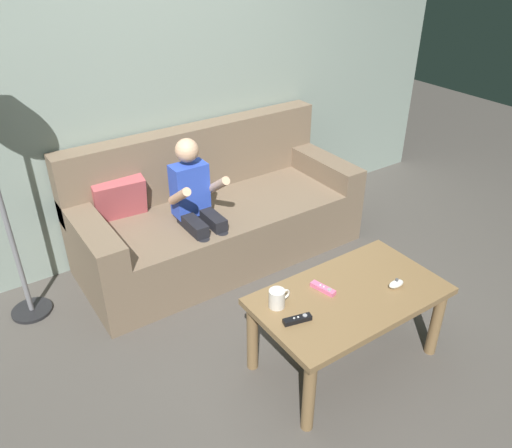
% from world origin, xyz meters
% --- Properties ---
extents(ground_plane, '(10.35, 10.35, 0.00)m').
position_xyz_m(ground_plane, '(0.00, 0.00, 0.00)').
color(ground_plane, '#4C4742').
extents(wall_back, '(5.18, 0.05, 2.50)m').
position_xyz_m(wall_back, '(0.00, 1.56, 1.25)').
color(wall_back, gray).
rests_on(wall_back, ground).
extents(couch, '(1.96, 0.80, 0.88)m').
position_xyz_m(couch, '(0.23, 1.18, 0.30)').
color(couch, '#75604C').
rests_on(couch, ground).
extents(person_seated_on_couch, '(0.32, 0.39, 0.95)m').
position_xyz_m(person_seated_on_couch, '(-0.01, 0.99, 0.54)').
color(person_seated_on_couch, black).
rests_on(person_seated_on_couch, ground).
extents(coffee_table, '(0.99, 0.57, 0.46)m').
position_xyz_m(coffee_table, '(0.26, -0.14, 0.38)').
color(coffee_table, brown).
rests_on(coffee_table, ground).
extents(game_remote_pink_near_edge, '(0.07, 0.14, 0.03)m').
position_xyz_m(game_remote_pink_near_edge, '(0.16, -0.05, 0.47)').
color(game_remote_pink_near_edge, pink).
rests_on(game_remote_pink_near_edge, coffee_table).
extents(nunchuk_white, '(0.09, 0.05, 0.05)m').
position_xyz_m(nunchuk_white, '(0.49, -0.23, 0.48)').
color(nunchuk_white, white).
rests_on(nunchuk_white, coffee_table).
extents(game_remote_black_far_corner, '(0.14, 0.07, 0.03)m').
position_xyz_m(game_remote_black_far_corner, '(-0.10, -0.16, 0.47)').
color(game_remote_black_far_corner, black).
rests_on(game_remote_black_far_corner, coffee_table).
extents(coffee_mug, '(0.12, 0.08, 0.09)m').
position_xyz_m(coffee_mug, '(-0.11, -0.01, 0.50)').
color(coffee_mug, silver).
rests_on(coffee_mug, coffee_table).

